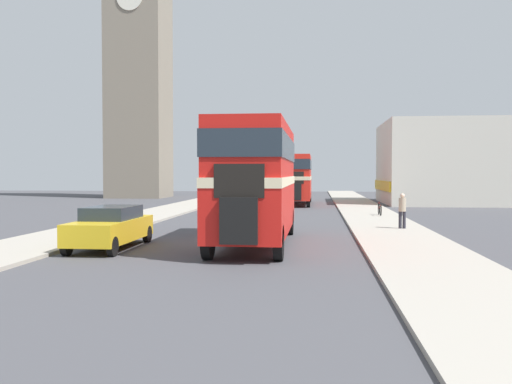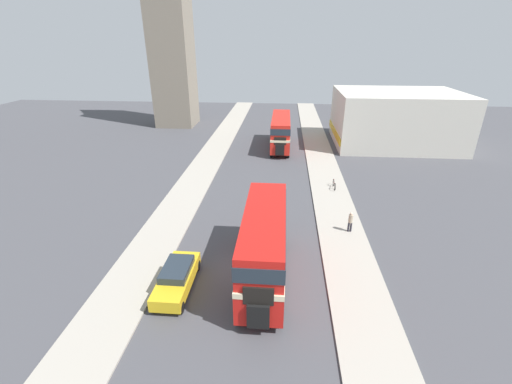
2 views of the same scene
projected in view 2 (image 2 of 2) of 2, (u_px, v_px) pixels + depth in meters
The scene contains 10 objects.
ground_plane at pixel (245, 269), 21.85m from camera, with size 120.00×120.00×0.00m, color #47474C.
sidewalk_right at pixel (353, 273), 21.32m from camera, with size 3.50×120.00×0.12m.
sidewalk_left at pixel (143, 263), 22.32m from camera, with size 3.50×120.00×0.12m.
double_decker_bus at pixel (264, 241), 20.08m from camera, with size 2.47×9.43×4.37m.
bus_distant at pixel (281, 129), 44.84m from camera, with size 2.39×10.31×4.11m.
car_parked_near at pixel (177, 277), 19.87m from camera, with size 1.72×4.63×1.48m.
pedestrian_walking at pixel (350, 221), 25.46m from camera, with size 0.32×0.32×1.61m.
bicycle_on_pavement at pixel (334, 184), 33.12m from camera, with size 0.05×1.76×0.78m.
church_tower at pixel (168, 9), 50.81m from camera, with size 6.24×6.24×33.98m.
shop_building_block at pixel (396, 119), 45.92m from camera, with size 15.97×11.91×7.04m.
Camera 2 is at (2.13, -17.75, 13.51)m, focal length 24.00 mm.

